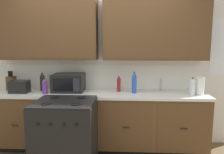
# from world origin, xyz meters

# --- Properties ---
(wall_unit) EXTENTS (4.43, 0.40, 2.57)m
(wall_unit) POSITION_xyz_m (0.00, 0.50, 1.67)
(wall_unit) COLOR white
(wall_unit) RESTS_ON ground_plane
(counter_run) EXTENTS (3.26, 0.64, 0.91)m
(counter_run) POSITION_xyz_m (0.00, 0.30, 0.47)
(counter_run) COLOR black
(counter_run) RESTS_ON ground_plane
(stove_range) EXTENTS (0.76, 0.68, 0.95)m
(stove_range) POSITION_xyz_m (-0.38, -0.33, 0.47)
(stove_range) COLOR black
(stove_range) RESTS_ON ground_plane
(microwave) EXTENTS (0.48, 0.37, 0.28)m
(microwave) POSITION_xyz_m (-0.50, 0.36, 1.05)
(microwave) COLOR black
(microwave) RESTS_ON counter_run
(toaster) EXTENTS (0.28, 0.18, 0.19)m
(toaster) POSITION_xyz_m (-1.23, 0.23, 1.00)
(toaster) COLOR black
(toaster) RESTS_ON counter_run
(knife_block) EXTENTS (0.11, 0.14, 0.31)m
(knife_block) POSITION_xyz_m (-1.47, 0.44, 1.02)
(knife_block) COLOR #52361E
(knife_block) RESTS_ON counter_run
(sink_faucet) EXTENTS (0.02, 0.02, 0.20)m
(sink_faucet) POSITION_xyz_m (0.96, 0.51, 1.01)
(sink_faucet) COLOR #B2B5BA
(sink_faucet) RESTS_ON counter_run
(paper_towel_roll) EXTENTS (0.12, 0.12, 0.26)m
(paper_towel_roll) POSITION_xyz_m (1.49, 0.24, 1.04)
(paper_towel_roll) COLOR white
(paper_towel_roll) RESTS_ON counter_run
(bottle_blue) EXTENTS (0.07, 0.07, 0.33)m
(bottle_blue) POSITION_xyz_m (0.53, 0.31, 1.07)
(bottle_blue) COLOR blue
(bottle_blue) RESTS_ON counter_run
(bottle_dark) EXTENTS (0.08, 0.08, 0.29)m
(bottle_dark) POSITION_xyz_m (-0.94, 0.41, 1.05)
(bottle_dark) COLOR black
(bottle_dark) RESTS_ON counter_run
(bottle_clear) EXTENTS (0.08, 0.08, 0.26)m
(bottle_clear) POSITION_xyz_m (1.37, 0.20, 1.04)
(bottle_clear) COLOR silver
(bottle_clear) RESTS_ON counter_run
(bottle_red) EXTENTS (0.06, 0.06, 0.25)m
(bottle_red) POSITION_xyz_m (0.29, 0.40, 1.03)
(bottle_red) COLOR maroon
(bottle_red) RESTS_ON counter_run
(bottle_violet) EXTENTS (0.08, 0.08, 0.24)m
(bottle_violet) POSITION_xyz_m (-0.82, 0.18, 1.03)
(bottle_violet) COLOR #663384
(bottle_violet) RESTS_ON counter_run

